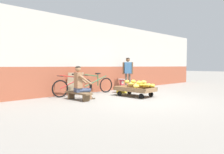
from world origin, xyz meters
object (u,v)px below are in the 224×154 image
Objects in this scene: plastic_crate at (122,89)px; weighing_scale at (122,82)px; banana_cart at (135,90)px; customer_adult at (128,70)px; vendor_seated at (81,83)px; low_bench at (78,94)px; bicycle_near_left at (73,87)px; bicycle_far_left at (96,85)px; sign_board at (75,84)px.

weighing_scale is at bearing -90.00° from plastic_crate.
banana_cart reaches higher than plastic_crate.
customer_adult is at bearing 26.74° from weighing_scale.
vendor_seated is (-1.97, 0.67, 0.33)m from banana_cart.
bicycle_near_left reaches higher than low_bench.
vendor_seated reaches higher than low_bench.
vendor_seated is 2.27m from weighing_scale.
bicycle_far_left is at bearing 112.61° from banana_cart.
weighing_scale is (0.00, -0.00, 0.30)m from plastic_crate.
banana_cart is 1.04m from plastic_crate.
weighing_scale is 1.96m from sign_board.
sign_board reaches higher than bicycle_far_left.
vendor_seated reaches higher than weighing_scale.
bicycle_far_left is 1.82m from customer_adult.
sign_board is 2.60m from customer_adult.
sign_board is (-1.45, 1.92, 0.20)m from banana_cart.
weighing_scale is 1.00m from customer_adult.
bicycle_near_left reaches higher than plastic_crate.
bicycle_near_left is at bearing 178.92° from bicycle_far_left.
customer_adult reaches higher than vendor_seated.
vendor_seated is at bearing -145.20° from bicycle_far_left.
bicycle_near_left is (-1.74, 1.60, 0.11)m from banana_cart.
plastic_crate is 0.41× the size of sign_board.
bicycle_far_left is 1.08× the size of customer_adult.
bicycle_far_left is at bearing 147.68° from weighing_scale.
customer_adult is at bearing -12.25° from sign_board.
vendor_seated reaches higher than plastic_crate.
bicycle_far_left is (1.31, 0.91, -0.21)m from vendor_seated.
vendor_seated is 0.98m from bicycle_near_left.
bicycle_near_left is 2.86m from customer_adult.
banana_cart is at bearing -18.46° from low_bench.
weighing_scale is at bearing -32.32° from bicycle_far_left.
low_bench is 3.77× the size of weighing_scale.
weighing_scale is (2.33, 0.31, 0.25)m from low_bench.
weighing_scale is (2.24, 0.32, -0.11)m from vendor_seated.
bicycle_near_left is at bearing 76.33° from vendor_seated.
plastic_crate is 1.12m from bicycle_far_left.
bicycle_far_left is (-0.66, 1.58, 0.11)m from banana_cart.
vendor_seated is 0.69× the size of bicycle_far_left.
bicycle_far_left is (1.40, 0.90, 0.15)m from low_bench.
plastic_crate is at bearing -32.27° from bicycle_far_left.
vendor_seated is at bearing -166.75° from customer_adult.
low_bench is 2.35m from plastic_crate.
vendor_seated is at bearing -171.86° from weighing_scale.
customer_adult is (2.79, -0.22, 0.60)m from bicycle_near_left.
low_bench is 2.36m from weighing_scale.
plastic_crate is 0.24× the size of customer_adult.
banana_cart is 1.72× the size of sign_board.
low_bench is 0.68× the size of bicycle_far_left.
banana_cart is at bearing -42.62° from bicycle_near_left.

